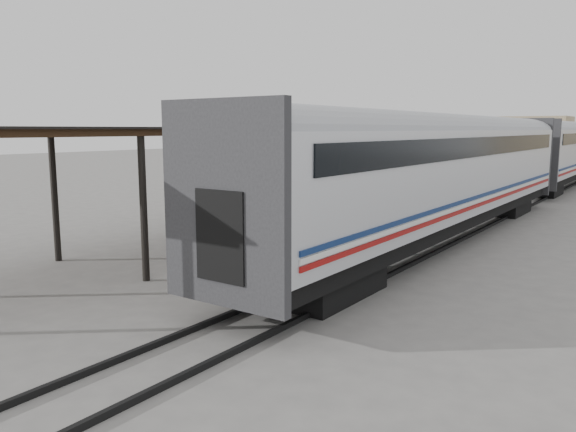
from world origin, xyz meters
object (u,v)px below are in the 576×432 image
at_px(porter, 256,218).
at_px(pedestrian, 333,196).
at_px(baggage_cart, 265,253).
at_px(luggage_tug, 414,194).

xyz_separation_m(porter, pedestrian, (-4.54, 11.73, -0.88)).
bearing_deg(baggage_cart, pedestrian, 98.00).
bearing_deg(pedestrian, porter, 133.06).
bearing_deg(porter, luggage_tug, 7.68).
bearing_deg(baggage_cart, porter, -86.73).
bearing_deg(baggage_cart, luggage_tug, 84.52).
height_order(baggage_cart, pedestrian, pedestrian).
distance_m(baggage_cart, porter, 1.30).
height_order(luggage_tug, pedestrian, pedestrian).
relative_size(baggage_cart, porter, 1.45).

